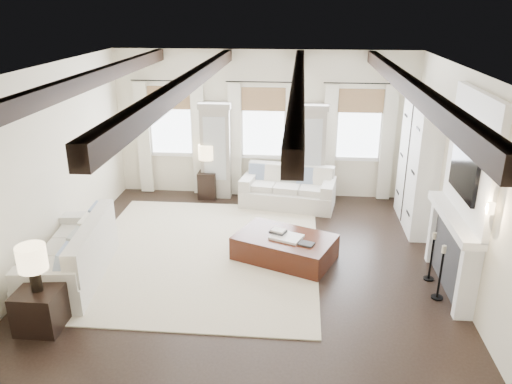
# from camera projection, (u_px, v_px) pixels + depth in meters

# --- Properties ---
(ground) EXTENTS (7.50, 7.50, 0.00)m
(ground) POSITION_uv_depth(u_px,v_px,m) (245.00, 277.00, 7.97)
(ground) COLOR black
(ground) RESTS_ON ground
(room_shell) EXTENTS (6.54, 7.54, 3.22)m
(room_shell) POSITION_uv_depth(u_px,v_px,m) (297.00, 149.00, 8.06)
(room_shell) COLOR #F1E7CC
(room_shell) RESTS_ON ground
(area_rug) EXTENTS (4.00, 4.50, 0.02)m
(area_rug) POSITION_uv_depth(u_px,v_px,m) (202.00, 253.00, 8.71)
(area_rug) COLOR beige
(area_rug) RESTS_ON ground
(sofa_back) EXTENTS (2.07, 1.18, 0.84)m
(sofa_back) POSITION_uv_depth(u_px,v_px,m) (288.00, 190.00, 10.69)
(sofa_back) COLOR silver
(sofa_back) RESTS_ON ground
(sofa_left) EXTENTS (1.23, 2.28, 0.93)m
(sofa_left) POSITION_uv_depth(u_px,v_px,m) (74.00, 257.00, 7.82)
(sofa_left) COLOR silver
(sofa_left) RESTS_ON ground
(ottoman) EXTENTS (1.86, 1.54, 0.42)m
(ottoman) POSITION_uv_depth(u_px,v_px,m) (285.00, 247.00, 8.47)
(ottoman) COLOR black
(ottoman) RESTS_ON ground
(tray) EXTENTS (0.61, 0.54, 0.04)m
(tray) POSITION_uv_depth(u_px,v_px,m) (287.00, 237.00, 8.33)
(tray) COLOR white
(tray) RESTS_ON ottoman
(book_lower) EXTENTS (0.32, 0.28, 0.04)m
(book_lower) POSITION_uv_depth(u_px,v_px,m) (278.00, 231.00, 8.43)
(book_lower) COLOR #262628
(book_lower) RESTS_ON tray
(book_upper) EXTENTS (0.27, 0.24, 0.03)m
(book_upper) POSITION_uv_depth(u_px,v_px,m) (278.00, 230.00, 8.40)
(book_upper) COLOR beige
(book_upper) RESTS_ON book_lower
(book_loose) EXTENTS (0.29, 0.26, 0.03)m
(book_loose) POSITION_uv_depth(u_px,v_px,m) (306.00, 244.00, 8.10)
(book_loose) COLOR #262628
(book_loose) RESTS_ON ottoman
(side_table_front) EXTENTS (0.57, 0.57, 0.57)m
(side_table_front) POSITION_uv_depth(u_px,v_px,m) (41.00, 309.00, 6.64)
(side_table_front) COLOR black
(side_table_front) RESTS_ON ground
(lamp_front) EXTENTS (0.38, 0.38, 0.65)m
(lamp_front) POSITION_uv_depth(u_px,v_px,m) (32.00, 261.00, 6.38)
(lamp_front) COLOR black
(lamp_front) RESTS_ON side_table_front
(side_table_back) EXTENTS (0.40, 0.40, 0.60)m
(side_table_back) POSITION_uv_depth(u_px,v_px,m) (208.00, 185.00, 11.13)
(side_table_back) COLOR black
(side_table_back) RESTS_ON ground
(lamp_back) EXTENTS (0.36, 0.36, 0.62)m
(lamp_back) POSITION_uv_depth(u_px,v_px,m) (207.00, 154.00, 10.87)
(lamp_back) COLOR black
(lamp_back) RESTS_ON side_table_back
(candlestick_near) EXTENTS (0.18, 0.18, 0.86)m
(candlestick_near) POSITION_uv_depth(u_px,v_px,m) (440.00, 277.00, 7.28)
(candlestick_near) COLOR black
(candlestick_near) RESTS_ON ground
(candlestick_far) EXTENTS (0.17, 0.17, 0.82)m
(candlestick_far) POSITION_uv_depth(u_px,v_px,m) (431.00, 260.00, 7.79)
(candlestick_far) COLOR black
(candlestick_far) RESTS_ON ground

